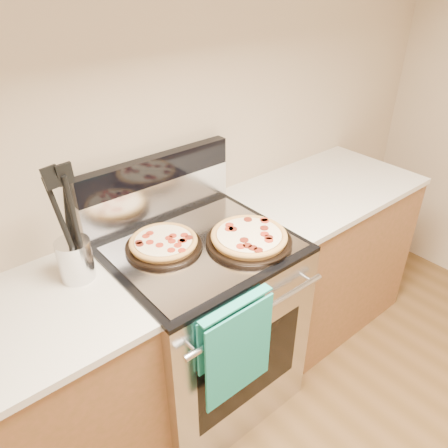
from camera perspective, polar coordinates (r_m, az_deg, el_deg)
wall_back at (r=1.92m, az=-10.04°, el=12.62°), size 4.00×0.00×4.00m
range_body at (r=2.15m, az=-2.84°, el=-13.13°), size 0.76×0.68×0.90m
oven_window at (r=1.97m, az=3.38°, el=-18.38°), size 0.56×0.01×0.40m
cooktop at (r=1.85m, az=-3.21°, el=-2.94°), size 0.76×0.68×0.02m
backsplash_lower at (r=2.03m, az=-8.58°, el=3.23°), size 0.76×0.06×0.18m
backsplash_upper at (r=1.96m, az=-8.93°, el=7.10°), size 0.76×0.06×0.12m
oven_handle at (r=1.70m, az=4.69°, el=-11.52°), size 0.70×0.03×0.03m
dish_towel at (r=1.71m, az=1.52°, el=-15.75°), size 0.32×0.05×0.42m
foil_sheet at (r=1.83m, az=-2.65°, el=-3.02°), size 0.70×0.55×0.01m
cabinet_left at (r=1.98m, az=-26.08°, el=-23.15°), size 1.00×0.62×0.88m
cabinet_right at (r=2.66m, az=12.05°, el=-4.12°), size 1.00×0.62×0.88m
countertop_right at (r=2.43m, az=13.22°, el=4.66°), size 1.02×0.64×0.03m
pepperoni_pizza_back at (r=1.82m, az=-7.89°, el=-2.50°), size 0.40×0.40×0.04m
pepperoni_pizza_front at (r=1.84m, az=3.29°, el=-1.83°), size 0.46×0.46×0.05m
utensil_crock at (r=1.73m, az=-18.84°, el=-4.44°), size 0.13×0.13×0.16m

